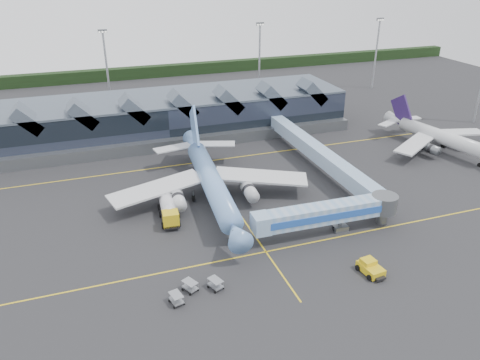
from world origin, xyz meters
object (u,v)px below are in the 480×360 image
object	(u,v)px
main_airliner	(210,179)
regional_jet	(438,136)
fuel_truck	(168,207)
pushback_tug	(370,268)
jet_bridge	(335,212)

from	to	relation	value
main_airliner	regional_jet	distance (m)	55.48
fuel_truck	pushback_tug	xyz separation A→B (m)	(23.47, -24.56, -1.08)
regional_jet	jet_bridge	bearing A→B (deg)	-160.70
jet_bridge	pushback_tug	distance (m)	11.74
jet_bridge	pushback_tug	size ratio (longest dim) A/B	5.58
main_airliner	pushback_tug	distance (m)	32.50
jet_bridge	pushback_tug	xyz separation A→B (m)	(-0.69, -11.42, -2.60)
main_airliner	fuel_truck	xyz separation A→B (m)	(-8.59, -4.17, -2.06)
main_airliner	jet_bridge	world-z (taller)	main_airliner
main_airliner	regional_jet	size ratio (longest dim) A/B	1.38
main_airliner	jet_bridge	xyz separation A→B (m)	(15.58, -17.30, -0.55)
main_airliner	fuel_truck	size ratio (longest dim) A/B	4.10
main_airliner	jet_bridge	distance (m)	23.28
jet_bridge	main_airliner	bearing A→B (deg)	133.68
jet_bridge	fuel_truck	bearing A→B (deg)	153.16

